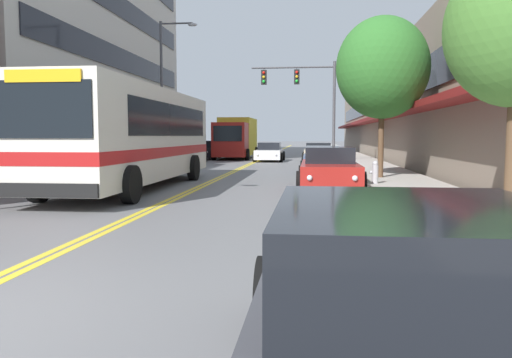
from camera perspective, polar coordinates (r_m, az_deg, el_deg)
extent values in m
plane|color=slate|center=(41.29, 1.06, 2.52)|extent=(240.00, 240.00, 0.00)
cube|color=#B2ADA5|center=(42.50, -8.32, 2.63)|extent=(2.89, 106.00, 0.15)
cube|color=#B2ADA5|center=(41.24, 10.72, 2.53)|extent=(2.89, 106.00, 0.15)
cube|color=yellow|center=(41.30, 0.92, 2.52)|extent=(0.14, 106.00, 0.01)
cube|color=yellow|center=(41.29, 1.20, 2.52)|extent=(0.14, 106.00, 0.01)
cube|color=black|center=(34.84, -14.65, 7.46)|extent=(0.08, 24.06, 1.40)
cube|color=black|center=(35.16, -14.77, 12.96)|extent=(0.08, 24.06, 1.40)
cube|color=black|center=(35.79, -14.90, 18.32)|extent=(0.08, 24.06, 1.40)
cube|color=gray|center=(42.06, 18.62, 7.11)|extent=(8.00, 68.00, 7.05)
cube|color=maroon|center=(41.32, 12.38, 6.43)|extent=(1.10, 61.20, 0.24)
cube|color=black|center=(41.45, 13.13, 8.44)|extent=(0.08, 61.20, 1.40)
cube|color=silver|center=(17.20, -13.71, 5.02)|extent=(2.46, 11.25, 2.92)
cube|color=#B21919|center=(17.21, -13.67, 3.07)|extent=(2.48, 11.27, 0.32)
cube|color=black|center=(17.74, -13.12, 6.53)|extent=(2.49, 8.78, 1.05)
cube|color=black|center=(12.07, -23.05, 7.35)|extent=(2.21, 0.04, 1.29)
cube|color=yellow|center=(12.12, -23.19, 10.80)|extent=(1.77, 0.06, 0.28)
cube|color=black|center=(12.10, -22.81, -1.22)|extent=(2.41, 0.08, 0.32)
cylinder|color=black|center=(14.31, -23.63, -0.47)|extent=(0.30, 1.00, 1.00)
cylinder|color=black|center=(13.24, -14.15, -0.61)|extent=(0.30, 1.00, 1.00)
cylinder|color=black|center=(20.58, -13.98, 1.32)|extent=(0.30, 1.00, 1.00)
cylinder|color=black|center=(19.85, -7.15, 1.30)|extent=(0.30, 1.00, 1.00)
cube|color=black|center=(32.75, -8.09, 2.78)|extent=(1.93, 4.48, 0.72)
cube|color=black|center=(32.91, -8.03, 3.89)|extent=(1.66, 1.97, 0.55)
cylinder|color=black|center=(31.69, -10.44, 2.30)|extent=(0.22, 0.66, 0.66)
cylinder|color=black|center=(31.18, -6.97, 2.30)|extent=(0.22, 0.66, 0.66)
cylinder|color=black|center=(34.35, -9.11, 2.52)|extent=(0.22, 0.66, 0.66)
cylinder|color=black|center=(33.88, -5.89, 2.52)|extent=(0.22, 0.66, 0.66)
sphere|color=silver|center=(30.75, -10.36, 2.68)|extent=(0.16, 0.16, 0.16)
sphere|color=silver|center=(30.39, -7.92, 2.69)|extent=(0.16, 0.16, 0.16)
cube|color=red|center=(35.10, -8.28, 2.98)|extent=(0.18, 0.04, 0.10)
cube|color=red|center=(34.77, -6.06, 2.98)|extent=(0.18, 0.04, 0.10)
cube|color=#232328|center=(38.75, -5.85, 3.13)|extent=(1.75, 4.22, 0.73)
cube|color=black|center=(38.90, -5.81, 4.02)|extent=(1.51, 1.86, 0.48)
cylinder|color=black|center=(37.69, -7.61, 2.72)|extent=(0.22, 0.63, 0.63)
cylinder|color=black|center=(37.30, -4.92, 2.73)|extent=(0.22, 0.63, 0.63)
cylinder|color=black|center=(40.23, -6.71, 2.87)|extent=(0.22, 0.63, 0.63)
cylinder|color=black|center=(39.86, -4.19, 2.87)|extent=(0.22, 0.63, 0.63)
sphere|color=silver|center=(36.82, -7.49, 3.07)|extent=(0.16, 0.16, 0.16)
sphere|color=silver|center=(36.54, -5.62, 3.08)|extent=(0.16, 0.16, 0.16)
cube|color=red|center=(40.95, -6.09, 3.27)|extent=(0.18, 0.04, 0.10)
cube|color=red|center=(40.70, -4.35, 3.28)|extent=(0.18, 0.04, 0.10)
cube|color=#38383D|center=(3.16, 18.12, -18.60)|extent=(1.91, 4.54, 0.61)
cube|color=black|center=(3.15, 17.73, -7.61)|extent=(1.64, 2.00, 0.54)
cylinder|color=black|center=(4.48, 1.54, -13.25)|extent=(0.22, 0.70, 0.70)
cylinder|color=black|center=(4.74, 26.38, -12.73)|extent=(0.22, 0.70, 0.70)
cube|color=red|center=(5.26, 5.53, -8.47)|extent=(0.18, 0.04, 0.10)
cube|color=red|center=(5.42, 20.36, -8.36)|extent=(0.18, 0.04, 0.10)
cube|color=#475675|center=(24.24, 7.63, 1.97)|extent=(1.82, 4.06, 0.67)
cube|color=black|center=(24.38, 7.64, 3.28)|extent=(1.56, 1.79, 0.43)
cylinder|color=black|center=(22.99, 5.37, 1.34)|extent=(0.22, 0.62, 0.62)
cylinder|color=black|center=(23.03, 10.01, 1.29)|extent=(0.22, 0.62, 0.62)
cylinder|color=black|center=(25.50, 5.47, 1.69)|extent=(0.22, 0.62, 0.62)
cylinder|color=black|center=(25.54, 9.65, 1.65)|extent=(0.22, 0.62, 0.62)
sphere|color=silver|center=(22.18, 6.10, 1.80)|extent=(0.16, 0.16, 0.16)
sphere|color=silver|center=(22.21, 9.39, 1.76)|extent=(0.16, 0.16, 0.16)
cube|color=red|center=(26.27, 6.10, 2.28)|extent=(0.18, 0.04, 0.10)
cube|color=red|center=(26.29, 8.96, 2.25)|extent=(0.18, 0.04, 0.10)
cube|color=beige|center=(33.71, 7.12, 2.81)|extent=(1.85, 4.28, 0.67)
cube|color=black|center=(33.86, 7.12, 3.76)|extent=(1.60, 1.88, 0.44)
cylinder|color=black|center=(32.39, 5.46, 2.41)|extent=(0.22, 0.66, 0.66)
cylinder|color=black|center=(32.42, 8.82, 2.38)|extent=(0.22, 0.66, 0.66)
cylinder|color=black|center=(35.04, 5.53, 2.60)|extent=(0.22, 0.66, 0.66)
cylinder|color=black|center=(35.07, 8.64, 2.57)|extent=(0.22, 0.66, 0.66)
sphere|color=silver|center=(31.54, 5.99, 2.74)|extent=(0.16, 0.16, 0.16)
sphere|color=silver|center=(31.56, 8.35, 2.71)|extent=(0.16, 0.16, 0.16)
cube|color=red|center=(35.85, 6.00, 3.00)|extent=(0.18, 0.04, 0.10)
cube|color=red|center=(35.87, 8.14, 2.98)|extent=(0.18, 0.04, 0.10)
cube|color=maroon|center=(16.53, 8.37, 0.68)|extent=(1.80, 4.70, 0.68)
cube|color=black|center=(16.69, 8.37, 2.77)|extent=(1.55, 2.07, 0.51)
cylinder|color=black|center=(15.09, 5.05, -0.39)|extent=(0.22, 0.70, 0.70)
cylinder|color=black|center=(15.16, 12.04, -0.46)|extent=(0.22, 0.70, 0.70)
cylinder|color=black|center=(17.99, 5.26, 0.46)|extent=(0.22, 0.70, 0.70)
cylinder|color=black|center=(18.05, 11.13, 0.41)|extent=(0.22, 0.70, 0.70)
sphere|color=silver|center=(14.16, 6.15, 0.13)|extent=(0.16, 0.16, 0.16)
sphere|color=silver|center=(14.21, 11.24, 0.08)|extent=(0.16, 0.16, 0.16)
cube|color=red|center=(18.87, 6.15, 1.33)|extent=(0.18, 0.04, 0.10)
cube|color=red|center=(18.91, 10.08, 1.29)|extent=(0.18, 0.04, 0.10)
cube|color=white|center=(34.68, 1.55, 2.86)|extent=(1.74, 4.22, 0.62)
cube|color=black|center=(34.83, 1.57, 3.78)|extent=(1.49, 1.86, 0.50)
cylinder|color=black|center=(33.48, -0.16, 2.50)|extent=(0.22, 0.65, 0.65)
cylinder|color=black|center=(33.32, 2.89, 2.49)|extent=(0.22, 0.65, 0.65)
cylinder|color=black|center=(36.07, 0.31, 2.68)|extent=(0.22, 0.65, 0.65)
cylinder|color=black|center=(35.93, 3.14, 2.66)|extent=(0.22, 0.65, 0.65)
sphere|color=silver|center=(32.62, 0.17, 2.78)|extent=(0.16, 0.16, 0.16)
sphere|color=silver|center=(32.51, 2.30, 2.77)|extent=(0.16, 0.16, 0.16)
cube|color=red|center=(36.85, 0.86, 3.03)|extent=(0.18, 0.04, 0.10)
cube|color=red|center=(36.75, 2.80, 3.02)|extent=(0.18, 0.04, 0.10)
cube|color=maroon|center=(36.11, -2.95, 4.51)|extent=(2.37, 2.34, 2.45)
cube|color=black|center=(34.94, -3.27, 5.22)|extent=(2.01, 0.04, 1.08)
cube|color=yellow|center=(39.97, -2.04, 4.86)|extent=(2.42, 5.47, 2.89)
cylinder|color=black|center=(36.35, -4.83, 2.83)|extent=(0.28, 0.84, 0.84)
cylinder|color=black|center=(35.96, -1.03, 2.83)|extent=(0.28, 0.84, 0.84)
cylinder|color=black|center=(41.81, -3.36, 3.11)|extent=(0.28, 0.84, 0.84)
cylinder|color=black|center=(41.47, -0.04, 3.11)|extent=(0.28, 0.84, 0.84)
cylinder|color=#47474C|center=(32.30, 8.90, 7.50)|extent=(0.18, 0.18, 6.44)
cylinder|color=#47474C|center=(32.56, 4.22, 12.60)|extent=(5.26, 0.11, 0.11)
cube|color=black|center=(32.47, 4.69, 11.55)|extent=(0.34, 0.26, 0.92)
sphere|color=red|center=(32.35, 4.68, 12.07)|extent=(0.18, 0.18, 0.18)
sphere|color=yellow|center=(32.31, 4.68, 11.58)|extent=(0.18, 0.18, 0.18)
sphere|color=green|center=(32.28, 4.67, 11.10)|extent=(0.18, 0.18, 0.18)
cylinder|color=black|center=(32.54, 4.69, 12.48)|extent=(0.02, 0.02, 0.14)
cube|color=black|center=(32.60, 0.91, 11.54)|extent=(0.34, 0.26, 0.92)
sphere|color=red|center=(32.48, 0.88, 12.06)|extent=(0.18, 0.18, 0.18)
sphere|color=yellow|center=(32.44, 0.88, 11.57)|extent=(0.18, 0.18, 0.18)
sphere|color=green|center=(32.41, 0.88, 11.09)|extent=(0.18, 0.18, 0.18)
cylinder|color=black|center=(32.67, 0.91, 12.46)|extent=(0.02, 0.02, 0.14)
cylinder|color=#47474C|center=(31.33, -10.72, 9.56)|extent=(0.16, 0.16, 8.63)
cylinder|color=#47474C|center=(31.68, -9.07, 17.16)|extent=(1.96, 0.10, 0.10)
ellipsoid|color=#B2B2B7|center=(31.42, -7.26, 17.09)|extent=(0.56, 0.28, 0.20)
cylinder|color=brown|center=(19.91, 14.08, 4.07)|extent=(0.22, 0.22, 2.70)
ellipsoid|color=#2D6B28|center=(20.08, 14.26, 12.22)|extent=(3.53, 3.53, 3.88)
cylinder|color=#B7B7BC|center=(17.30, 13.46, 0.53)|extent=(0.21, 0.21, 0.62)
sphere|color=#B7B7BC|center=(17.28, 13.49, 1.73)|extent=(0.19, 0.19, 0.19)
cylinder|color=#B7B7BC|center=(17.28, 12.99, 0.76)|extent=(0.08, 0.09, 0.09)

